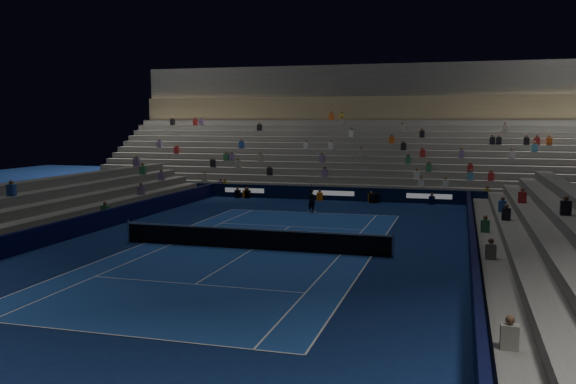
{
  "coord_description": "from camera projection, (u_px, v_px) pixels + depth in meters",
  "views": [
    {
      "loc": [
        9.12,
        -26.35,
        5.86
      ],
      "look_at": [
        0.0,
        6.0,
        2.0
      ],
      "focal_mm": 38.39,
      "sensor_mm": 36.0,
      "label": 1
    }
  ],
  "objects": [
    {
      "name": "ground",
      "position": [
        253.0,
        249.0,
        28.32
      ],
      "size": [
        90.0,
        90.0,
        0.0
      ],
      "primitive_type": "plane",
      "color": "#0C1E4C",
      "rests_on": "ground"
    },
    {
      "name": "court_surface",
      "position": [
        253.0,
        249.0,
        28.32
      ],
      "size": [
        10.97,
        23.77,
        0.01
      ],
      "primitive_type": "cube",
      "color": "#1A4293",
      "rests_on": "ground"
    },
    {
      "name": "sponsor_barrier_far",
      "position": [
        333.0,
        194.0,
        45.96
      ],
      "size": [
        44.0,
        0.25,
        1.0
      ],
      "primitive_type": "cube",
      "color": "black",
      "rests_on": "ground"
    },
    {
      "name": "sponsor_barrier_east",
      "position": [
        473.0,
        251.0,
        25.65
      ],
      "size": [
        0.25,
        37.0,
        1.0
      ],
      "primitive_type": "cube",
      "color": "black",
      "rests_on": "ground"
    },
    {
      "name": "sponsor_barrier_west",
      "position": [
        70.0,
        229.0,
        30.88
      ],
      "size": [
        0.25,
        37.0,
        1.0
      ],
      "primitive_type": "cube",
      "color": "#080932",
      "rests_on": "ground"
    },
    {
      "name": "grandstand_main",
      "position": [
        355.0,
        150.0,
        54.62
      ],
      "size": [
        44.0,
        15.2,
        11.2
      ],
      "color": "slate",
      "rests_on": "ground"
    },
    {
      "name": "grandstand_east",
      "position": [
        563.0,
        245.0,
        24.67
      ],
      "size": [
        5.0,
        37.0,
        2.5
      ],
      "color": "slate",
      "rests_on": "ground"
    },
    {
      "name": "grandstand_west",
      "position": [
        12.0,
        218.0,
        31.77
      ],
      "size": [
        5.0,
        37.0,
        2.5
      ],
      "color": "slate",
      "rests_on": "ground"
    },
    {
      "name": "tennis_net",
      "position": [
        253.0,
        239.0,
        28.27
      ],
      "size": [
        12.9,
        0.1,
        1.1
      ],
      "color": "#B2B2B7",
      "rests_on": "ground"
    },
    {
      "name": "tennis_player",
      "position": [
        312.0,
        201.0,
        39.63
      ],
      "size": [
        0.66,
        0.55,
        1.56
      ],
      "primitive_type": "imported",
      "rotation": [
        0.0,
        0.0,
        2.78
      ],
      "color": "black",
      "rests_on": "ground"
    },
    {
      "name": "broadcast_camera",
      "position": [
        374.0,
        198.0,
        44.5
      ],
      "size": [
        0.71,
        1.07,
        0.69
      ],
      "color": "black",
      "rests_on": "ground"
    }
  ]
}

